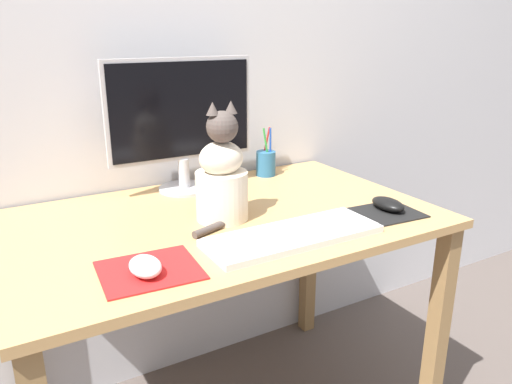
{
  "coord_description": "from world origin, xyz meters",
  "views": [
    {
      "loc": [
        -0.58,
        -1.2,
        1.25
      ],
      "look_at": [
        0.04,
        -0.13,
        0.84
      ],
      "focal_mm": 35.0,
      "sensor_mm": 36.0,
      "label": 1
    }
  ],
  "objects_px": {
    "keyboard": "(293,235)",
    "computer_mouse_left": "(145,266)",
    "pen_cup": "(266,163)",
    "monitor": "(181,118)",
    "cat": "(222,177)",
    "computer_mouse_right": "(388,204)"
  },
  "relations": [
    {
      "from": "pen_cup",
      "to": "keyboard",
      "type": "bearing_deg",
      "value": -114.15
    },
    {
      "from": "keyboard",
      "to": "computer_mouse_left",
      "type": "xyz_separation_m",
      "value": [
        -0.39,
        -0.01,
        0.01
      ]
    },
    {
      "from": "pen_cup",
      "to": "computer_mouse_left",
      "type": "bearing_deg",
      "value": -139.25
    },
    {
      "from": "keyboard",
      "to": "cat",
      "type": "relative_size",
      "value": 1.4
    },
    {
      "from": "keyboard",
      "to": "computer_mouse_left",
      "type": "distance_m",
      "value": 0.39
    },
    {
      "from": "computer_mouse_left",
      "to": "cat",
      "type": "height_order",
      "value": "cat"
    },
    {
      "from": "computer_mouse_right",
      "to": "computer_mouse_left",
      "type": "bearing_deg",
      "value": -176.86
    },
    {
      "from": "monitor",
      "to": "keyboard",
      "type": "bearing_deg",
      "value": -80.78
    },
    {
      "from": "computer_mouse_right",
      "to": "keyboard",
      "type": "bearing_deg",
      "value": -174.6
    },
    {
      "from": "monitor",
      "to": "cat",
      "type": "relative_size",
      "value": 1.47
    },
    {
      "from": "keyboard",
      "to": "pen_cup",
      "type": "xyz_separation_m",
      "value": [
        0.24,
        0.53,
        0.04
      ]
    },
    {
      "from": "computer_mouse_left",
      "to": "cat",
      "type": "relative_size",
      "value": 0.29
    },
    {
      "from": "computer_mouse_left",
      "to": "computer_mouse_right",
      "type": "distance_m",
      "value": 0.74
    },
    {
      "from": "cat",
      "to": "pen_cup",
      "type": "height_order",
      "value": "cat"
    },
    {
      "from": "monitor",
      "to": "pen_cup",
      "type": "distance_m",
      "value": 0.38
    },
    {
      "from": "computer_mouse_left",
      "to": "keyboard",
      "type": "bearing_deg",
      "value": 1.05
    },
    {
      "from": "keyboard",
      "to": "pen_cup",
      "type": "distance_m",
      "value": 0.58
    },
    {
      "from": "keyboard",
      "to": "cat",
      "type": "bearing_deg",
      "value": 113.08
    },
    {
      "from": "monitor",
      "to": "computer_mouse_right",
      "type": "height_order",
      "value": "monitor"
    },
    {
      "from": "monitor",
      "to": "pen_cup",
      "type": "height_order",
      "value": "monitor"
    },
    {
      "from": "computer_mouse_left",
      "to": "monitor",
      "type": "bearing_deg",
      "value": 59.98
    },
    {
      "from": "keyboard",
      "to": "pen_cup",
      "type": "bearing_deg",
      "value": 65.73
    }
  ]
}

